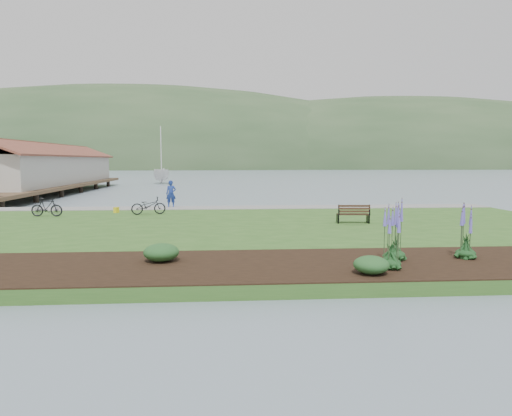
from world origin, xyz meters
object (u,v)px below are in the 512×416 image
Objects in this scene: person at (171,191)px; sailboat at (162,184)px; park_bench at (353,214)px; bicycle_a at (148,206)px.

person is 39.39m from sailboat.
person reaches higher than park_bench.
person is at bearing 144.08° from park_bench.
park_bench is 11.73m from bicycle_a.
park_bench is at bearing -39.91° from person.
sailboat is at bearing -7.28° from bicycle_a.
park_bench is 50.00m from sailboat.
bicycle_a reaches higher than park_bench.
sailboat reaches higher than park_bench.
bicycle_a is at bearing -94.07° from sailboat.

